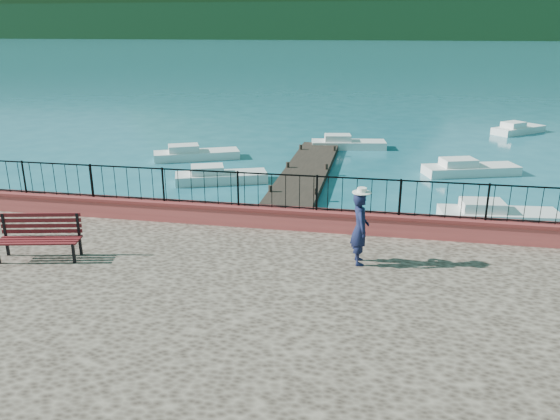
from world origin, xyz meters
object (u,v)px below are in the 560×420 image
(person, at_px, (360,229))
(boat_1, at_px, (500,211))
(boat_3, at_px, (197,151))
(boat_5, at_px, (519,127))
(boat_0, at_px, (221,173))
(park_bench, at_px, (40,246))
(boat_4, at_px, (349,141))
(boat_2, at_px, (471,166))

(person, height_order, boat_1, person)
(boat_3, bearing_deg, boat_5, 6.97)
(person, bearing_deg, boat_0, 21.02)
(park_bench, relative_size, boat_4, 0.49)
(boat_2, bearing_deg, boat_1, -107.87)
(boat_0, xyz_separation_m, boat_5, (15.47, 14.81, 0.00))
(boat_0, distance_m, boat_3, 4.77)
(boat_0, height_order, boat_1, same)
(person, height_order, boat_2, person)
(park_bench, bearing_deg, boat_2, 38.91)
(boat_3, distance_m, boat_5, 20.97)
(boat_0, relative_size, boat_5, 1.06)
(person, distance_m, boat_2, 14.56)
(boat_2, bearing_deg, boat_3, 159.14)
(boat_4, bearing_deg, person, -94.42)
(boat_2, bearing_deg, person, -126.53)
(person, height_order, boat_5, person)
(boat_0, height_order, boat_4, same)
(boat_2, height_order, boat_4, same)
(boat_1, relative_size, boat_4, 0.99)
(boat_1, relative_size, boat_3, 0.94)
(boat_1, relative_size, boat_5, 1.08)
(boat_3, bearing_deg, boat_1, -51.97)
(park_bench, xyz_separation_m, boat_0, (1.08, 11.46, -1.12))
(person, xyz_separation_m, boat_4, (-1.45, 18.44, -1.67))
(park_bench, xyz_separation_m, person, (7.56, 1.16, 0.55))
(boat_2, distance_m, boat_4, 7.61)
(boat_1, xyz_separation_m, boat_4, (-6.03, 11.34, 0.00))
(person, bearing_deg, boat_3, 20.96)
(person, relative_size, boat_0, 0.44)
(park_bench, bearing_deg, boat_1, 22.23)
(park_bench, relative_size, boat_2, 0.47)
(boat_1, bearing_deg, boat_4, 112.43)
(person, bearing_deg, boat_5, -30.86)
(boat_1, xyz_separation_m, boat_3, (-13.58, 7.24, 0.00))
(park_bench, height_order, boat_4, park_bench)
(person, relative_size, boat_3, 0.40)
(boat_4, distance_m, boat_5, 12.39)
(boat_3, bearing_deg, person, -81.79)
(park_bench, height_order, person, person)
(boat_5, bearing_deg, boat_4, 171.24)
(boat_2, bearing_deg, boat_0, 179.06)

